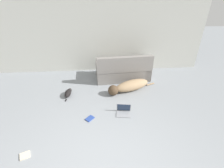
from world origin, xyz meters
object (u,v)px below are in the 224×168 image
Objects in this scene: couch at (123,71)px; laptop_open at (124,110)px; dog at (129,86)px; cat at (68,93)px; book_blue at (90,119)px; book_cream at (25,155)px.

couch is 1.74m from laptop_open.
cat is at bearing -16.92° from dog.
dog reaches higher than book_blue.
couch is 1.87m from cat.
book_cream and book_blue have the same top height.
dog is 6.61× the size of book_cream.
laptop_open reaches higher than cat.
couch is 3.24× the size of cat.
cat is at bearing 74.90° from book_cream.
book_blue is at bearing 58.26° from couch.
book_blue is (0.64, -1.01, -0.07)m from cat.
couch is at bearing -104.24° from dog.
laptop_open is at bearing 11.64° from book_blue.
couch is at bearing 62.12° from book_blue.
book_cream is at bearing 21.30° from dog.
cat is 1.68m from laptop_open.
cat is 1.44× the size of laptop_open.
dog is 1.74m from cat.
dog is 2.80× the size of cat.
book_blue is at bearing -140.61° from cat.
couch is at bearing 91.88° from laptop_open.
laptop_open is (-0.18, -1.72, -0.19)m from couch.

